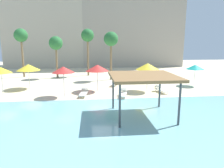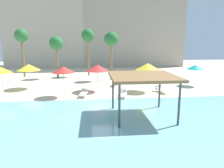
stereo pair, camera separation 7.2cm
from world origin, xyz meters
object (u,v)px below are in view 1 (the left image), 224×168
object	(u,v)px
beach_umbrella_yellow_0	(28,67)
beach_umbrella_red_6	(97,68)
beach_umbrella_red_5	(63,70)
palm_tree_2	(88,37)
palm_tree_0	(111,40)
beach_umbrella_teal_3	(195,67)
lounge_chair_5	(115,83)
lounge_chair_0	(161,89)
palm_tree_1	(21,37)
beach_umbrella_yellow_2	(148,66)
beach_umbrella_yellow_4	(1,70)
shade_pavilion	(143,78)
palm_tree_3	(56,44)
lounge_chair_3	(84,93)
lounge_chair_4	(123,93)

from	to	relation	value
beach_umbrella_yellow_0	beach_umbrella_red_6	xyz separation A→B (m)	(7.41, -1.86, 0.08)
beach_umbrella_red_5	palm_tree_2	world-z (taller)	palm_tree_2
beach_umbrella_red_5	palm_tree_0	size ratio (longest dim) A/B	0.44
beach_umbrella_teal_3	beach_umbrella_red_5	world-z (taller)	beach_umbrella_red_5
lounge_chair_5	palm_tree_0	xyz separation A→B (m)	(-0.12, 3.92, 4.95)
lounge_chair_0	palm_tree_1	xyz separation A→B (m)	(-16.85, 11.21, 5.46)
beach_umbrella_yellow_2	beach_umbrella_yellow_4	size ratio (longest dim) A/B	1.07
shade_pavilion	lounge_chair_5	size ratio (longest dim) A/B	2.20
palm_tree_0	palm_tree_1	distance (m)	12.99
beach_umbrella_yellow_0	lounge_chair_0	bearing A→B (deg)	-12.81
beach_umbrella_teal_3	palm_tree_1	distance (m)	23.69
beach_umbrella_teal_3	palm_tree_3	world-z (taller)	palm_tree_3
palm_tree_2	palm_tree_0	bearing A→B (deg)	-51.59
shade_pavilion	beach_umbrella_red_5	xyz separation A→B (m)	(-6.00, 5.94, -0.17)
beach_umbrella_red_6	lounge_chair_3	world-z (taller)	beach_umbrella_red_6
beach_umbrella_yellow_2	lounge_chair_0	xyz separation A→B (m)	(1.25, -0.71, -2.25)
lounge_chair_0	lounge_chair_3	size ratio (longest dim) A/B	1.01
shade_pavilion	palm_tree_3	size ratio (longest dim) A/B	0.74
beach_umbrella_yellow_2	beach_umbrella_red_5	size ratio (longest dim) A/B	1.03
beach_umbrella_red_6	palm_tree_2	xyz separation A→B (m)	(-1.06, 10.35, 3.40)
beach_umbrella_red_6	beach_umbrella_red_5	bearing A→B (deg)	-148.18
shade_pavilion	lounge_chair_4	bearing A→B (deg)	95.35
lounge_chair_4	palm_tree_2	bearing A→B (deg)	-151.72
lounge_chair_0	lounge_chair_3	distance (m)	7.81
lounge_chair_0	beach_umbrella_yellow_0	bearing A→B (deg)	-115.37
beach_umbrella_yellow_0	beach_umbrella_teal_3	bearing A→B (deg)	-0.94
beach_umbrella_red_6	lounge_chair_4	xyz separation A→B (m)	(2.30, -2.67, -2.10)
palm_tree_0	lounge_chair_4	bearing A→B (deg)	-88.43
lounge_chair_3	beach_umbrella_teal_3	bearing A→B (deg)	112.77
shade_pavilion	lounge_chair_0	xyz separation A→B (m)	(3.60, 6.64, -2.39)
beach_umbrella_yellow_2	lounge_chair_3	distance (m)	7.05
beach_umbrella_yellow_2	palm_tree_2	bearing A→B (deg)	119.61
beach_umbrella_red_6	palm_tree_3	distance (m)	10.56
palm_tree_2	lounge_chair_3	bearing A→B (deg)	-91.52
shade_pavilion	palm_tree_2	xyz separation A→B (m)	(-3.85, 18.28, 3.10)
beach_umbrella_yellow_4	lounge_chair_4	xyz separation A→B (m)	(11.47, -1.81, -2.10)
shade_pavilion	lounge_chair_3	xyz separation A→B (m)	(-4.18, 5.96, -2.39)
beach_umbrella_yellow_0	beach_umbrella_yellow_4	xyz separation A→B (m)	(-1.75, -2.71, 0.08)
lounge_chair_0	beach_umbrella_red_5	bearing A→B (deg)	-98.37
beach_umbrella_red_6	palm_tree_0	size ratio (longest dim) A/B	0.43
beach_umbrella_yellow_4	lounge_chair_0	world-z (taller)	beach_umbrella_yellow_4
beach_umbrella_teal_3	palm_tree_3	distance (m)	18.53
beach_umbrella_yellow_0	beach_umbrella_red_6	size ratio (longest dim) A/B	0.97
beach_umbrella_red_6	palm_tree_3	size ratio (longest dim) A/B	0.47
lounge_chair_5	palm_tree_2	size ratio (longest dim) A/B	0.28
lounge_chair_4	palm_tree_1	bearing A→B (deg)	-120.83
lounge_chair_0	beach_umbrella_yellow_4	bearing A→B (deg)	-104.15
lounge_chair_3	lounge_chair_5	xyz separation A→B (m)	(3.56, 4.47, 0.00)
beach_umbrella_red_5	palm_tree_1	distance (m)	14.31
beach_umbrella_yellow_2	palm_tree_1	distance (m)	19.07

